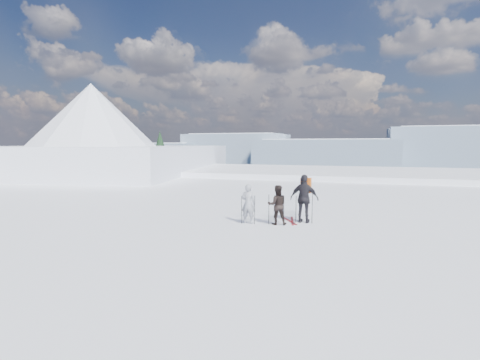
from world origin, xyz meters
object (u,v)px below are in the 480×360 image
object	(u,v)px
skier_grey	(248,204)
skis_loose	(291,221)
skier_pack	(304,199)
skier_dark	(277,205)

from	to	relation	value
skier_grey	skis_loose	bearing A→B (deg)	-146.59
skier_pack	skis_loose	size ratio (longest dim) A/B	1.19
skier_pack	skis_loose	bearing A→B (deg)	-8.49
skier_dark	skis_loose	bearing A→B (deg)	-132.73
skier_grey	skier_dark	size ratio (longest dim) A/B	1.02
skier_dark	skis_loose	distance (m)	1.23
skier_dark	skier_pack	bearing A→B (deg)	-161.19
skier_grey	skis_loose	size ratio (longest dim) A/B	0.97
skier_dark	skis_loose	xyz separation A→B (m)	(0.40, 0.85, -0.79)
skier_grey	skis_loose	xyz separation A→B (m)	(1.57, 1.03, -0.80)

